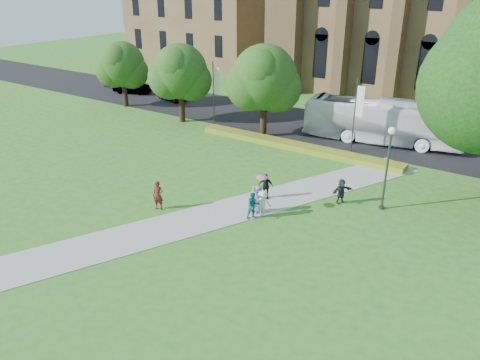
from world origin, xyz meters
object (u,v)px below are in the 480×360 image
Objects in this scene: tour_coach at (382,121)px; pedestrian_0 at (158,195)px; car_0 at (172,94)px; car_1 at (133,87)px; streetlamp at (388,159)px; car_2 at (114,82)px.

tour_coach is 21.27m from pedestrian_0.
tour_coach reaches higher than car_0.
pedestrian_0 is (24.08, -21.02, 0.16)m from car_1.
streetlamp is 32.09m from car_0.
car_0 is 27.60m from pedestrian_0.
car_1 is at bearing -93.73° from car_2.
streetlamp is at bearing -128.77° from car_1.
streetlamp is at bearing -99.20° from car_2.
car_2 is at bearing 76.19° from tour_coach.
streetlamp reaches higher than car_0.
car_0 is at bearing 155.31° from streetlamp.
tour_coach is 35.87m from car_2.
pedestrian_0 is at bearing 150.43° from tour_coach.
car_0 is at bearing 106.12° from pedestrian_0.
car_2 is (-11.02, 1.10, -0.07)m from car_0.
tour_coach is 7.31× the size of pedestrian_0.
car_1 is (-31.07, 0.95, -1.07)m from tour_coach.
streetlamp is 2.92× the size of pedestrian_0.
car_0 is at bearing 77.20° from tour_coach.
tour_coach is 2.92× the size of car_2.
streetlamp is 37.86m from car_1.
pedestrian_0 is (-6.99, -20.07, -0.91)m from tour_coach.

